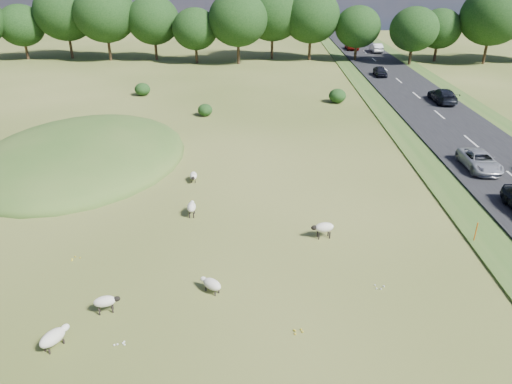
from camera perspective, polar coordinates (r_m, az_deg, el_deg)
ground at (r=43.40m, az=-2.10°, el=8.06°), size 160.00×160.00×0.00m
mound at (r=38.67m, az=-20.93°, el=4.07°), size 16.00×20.00×4.00m
road at (r=55.66m, az=19.97°, el=10.69°), size 8.00×150.00×0.25m
treeline at (r=77.06m, az=-1.34°, el=20.85°), size 96.28×14.66×11.70m
shrubs at (r=52.09m, az=-2.33°, el=11.92°), size 24.41×9.89×1.56m
marker_post at (r=27.26m, az=25.76°, el=-4.58°), size 0.06×0.06×1.20m
sheep_0 at (r=20.96m, az=-18.29°, el=-12.86°), size 1.17×0.74×0.81m
sheep_1 at (r=25.20m, az=8.43°, el=-4.42°), size 1.33×0.77×0.93m
sheep_2 at (r=27.46m, az=-8.06°, el=-1.85°), size 0.58×1.18×0.84m
sheep_3 at (r=32.02m, az=-7.84°, el=2.00°), size 0.62×1.18×0.67m
sheep_4 at (r=21.23m, az=-5.59°, el=-11.37°), size 1.17×1.00×0.68m
sheep_5 at (r=20.10m, az=-24.00°, el=-16.23°), size 1.05×1.36×0.77m
car_0 at (r=55.17m, az=22.32°, el=11.11°), size 2.05×5.05×1.47m
car_1 at (r=87.94m, az=14.80°, el=17.04°), size 1.62×4.64×1.53m
car_3 at (r=109.88m, az=12.26°, el=18.86°), size 1.94×4.78×1.39m
car_4 at (r=67.12m, az=15.27°, el=14.35°), size 1.49×3.71×1.27m
car_5 at (r=36.91m, az=26.18°, el=3.54°), size 2.07×4.48×1.25m
car_7 at (r=90.11m, az=11.92°, el=17.43°), size 2.14×4.64×1.29m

